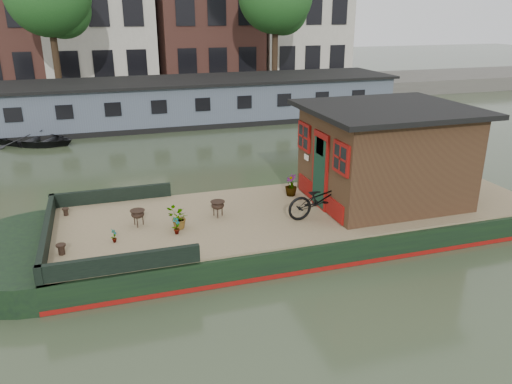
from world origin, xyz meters
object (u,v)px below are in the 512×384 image
object	(u,v)px
brazier_rear	(218,209)
potted_plant_a	(176,226)
cabin	(385,154)
brazier_front	(138,218)
bicycle	(321,199)
dinghy	(36,136)

from	to	relation	value
brazier_rear	potted_plant_a	bearing A→B (deg)	-147.81
cabin	brazier_front	xyz separation A→B (m)	(-6.18, 0.16, -1.04)
potted_plant_a	brazier_front	distance (m)	1.05
cabin	potted_plant_a	world-z (taller)	cabin
potted_plant_a	brazier_rear	size ratio (longest dim) A/B	1.03
bicycle	potted_plant_a	size ratio (longest dim) A/B	4.30
dinghy	brazier_rear	bearing A→B (deg)	-126.38
cabin	dinghy	distance (m)	14.93
cabin	dinghy	bearing A→B (deg)	129.28
potted_plant_a	dinghy	world-z (taller)	potted_plant_a
cabin	brazier_rear	world-z (taller)	cabin
bicycle	brazier_rear	distance (m)	2.46
brazier_rear	dinghy	bearing A→B (deg)	114.09
bicycle	brazier_front	bearing A→B (deg)	74.89
bicycle	brazier_front	distance (m)	4.27
bicycle	brazier_front	xyz separation A→B (m)	(-4.20, 0.76, -0.26)
cabin	bicycle	size ratio (longest dim) A/B	2.32
cabin	brazier_rear	size ratio (longest dim) A/B	10.25
bicycle	potted_plant_a	world-z (taller)	bicycle
dinghy	potted_plant_a	bearing A→B (deg)	-132.18
potted_plant_a	cabin	bearing A→B (deg)	5.86
brazier_front	bicycle	bearing A→B (deg)	-10.25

